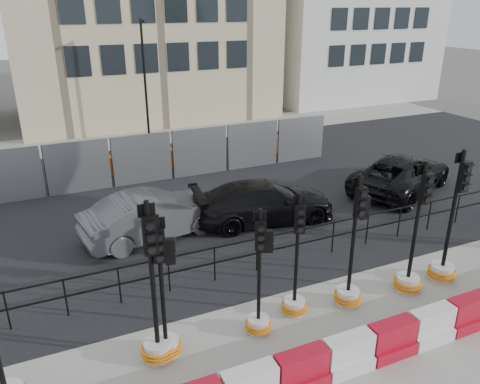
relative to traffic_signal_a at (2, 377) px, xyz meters
name	(u,v)px	position (x,y,z in m)	size (l,w,h in m)	color
ground	(278,295)	(6.01, 1.17, -0.76)	(120.00, 120.00, 0.00)	#51514C
sidewalk_near	(353,377)	(6.01, -1.83, -0.75)	(40.00, 6.00, 0.02)	gray
road	(189,195)	(6.01, 8.17, -0.74)	(40.00, 14.00, 0.03)	black
sidewalk_far	(136,137)	(6.01, 17.17, -0.75)	(40.00, 4.00, 0.02)	gray
kerb_railing	(257,249)	(6.01, 2.37, -0.07)	(18.00, 0.04, 1.00)	black
heras_fencing	(179,156)	(6.58, 11.04, -0.10)	(14.33, 1.72, 2.00)	gray
lamp_post_far	(145,78)	(6.51, 16.15, 2.47)	(0.12, 0.56, 6.00)	black
barrier_row	(348,355)	(6.01, -1.63, -0.39)	(15.70, 0.50, 0.80)	#B70E25
traffic_signal_a	(2,377)	(0.00, 0.00, 0.00)	(0.72, 0.72, 3.67)	silver
traffic_signal_b	(165,325)	(2.93, 0.22, -0.01)	(0.62, 0.62, 3.14)	silver
traffic_signal_c	(157,330)	(2.74, 0.18, -0.04)	(0.68, 0.68, 3.47)	silver
traffic_signal_d	(259,305)	(4.95, 0.11, -0.06)	(0.58, 0.58, 2.93)	silver
traffic_signal_e	(295,291)	(5.99, 0.37, -0.14)	(0.59, 0.59, 3.00)	silver
traffic_signal_f	(350,276)	(7.35, 0.16, 0.03)	(0.65, 0.65, 3.29)	silver
traffic_signal_g	(410,266)	(9.03, 0.01, -0.06)	(0.67, 0.67, 3.40)	silver
traffic_signal_h	(445,255)	(10.20, 0.04, -0.03)	(0.69, 0.69, 3.53)	silver
car_b	(154,215)	(4.05, 5.46, -0.04)	(4.57, 2.25, 1.44)	#4E4F54
car_c	(264,202)	(7.58, 5.10, -0.08)	(4.86, 2.44, 1.36)	black
car_d	(401,173)	(13.57, 5.38, -0.06)	(5.51, 4.17, 1.39)	black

